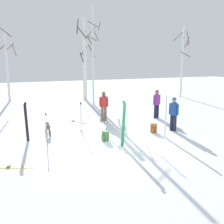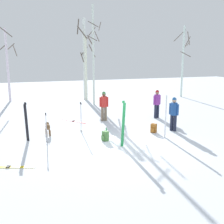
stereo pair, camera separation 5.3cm
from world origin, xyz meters
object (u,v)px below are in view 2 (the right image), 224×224
at_px(person_0, 104,104).
at_px(birch_tree_6, 183,60).
at_px(dog, 48,127).
at_px(ski_pair_planted_2, 26,122).
at_px(birch_tree_3, 84,58).
at_px(birch_tree_4, 86,67).
at_px(ski_pair_planted_1, 166,117).
at_px(ski_pair_lying_0, 9,167).
at_px(ski_poles_0, 46,127).
at_px(ski_pair_lying_1, 74,121).
at_px(backpack_1, 105,136).
at_px(person_2, 157,102).
at_px(ski_pair_planted_0, 123,124).
at_px(water_bottle_0, 106,130).
at_px(backpack_0, 154,128).
at_px(birch_tree_2, 8,63).
at_px(ski_poles_1, 81,117).
at_px(birch_tree_5, 93,54).
at_px(person_1, 174,112).

distance_m(person_0, birch_tree_6, 11.86).
distance_m(dog, ski_pair_planted_2, 1.25).
bearing_deg(birch_tree_3, birch_tree_4, -84.25).
relative_size(ski_pair_planted_1, birch_tree_3, 0.30).
relative_size(ski_pair_lying_0, ski_poles_0, 1.25).
bearing_deg(ski_pair_lying_1, backpack_1, -81.72).
relative_size(birch_tree_3, birch_tree_6, 1.07).
distance_m(person_2, birch_tree_3, 9.09).
distance_m(person_0, birch_tree_3, 8.44).
bearing_deg(person_0, ski_pair_planted_0, -97.77).
bearing_deg(water_bottle_0, backpack_0, -17.09).
bearing_deg(ski_pair_planted_2, birch_tree_2, 94.24).
xyz_separation_m(ski_pair_lying_0, birch_tree_6, (14.68, 11.97, 3.32)).
bearing_deg(birch_tree_6, birch_tree_3, 170.87).
bearing_deg(ski_poles_1, birch_tree_5, 69.65).
bearing_deg(ski_pair_planted_2, person_1, -5.97).
relative_size(backpack_1, birch_tree_6, 0.07).
relative_size(person_0, birch_tree_6, 0.27).
bearing_deg(birch_tree_3, ski_poles_0, -111.68).
height_order(ski_pair_lying_0, backpack_1, backpack_1).
xyz_separation_m(person_2, ski_pair_planted_2, (-7.62, -2.10, -0.11)).
bearing_deg(birch_tree_2, person_0, -60.14).
relative_size(birch_tree_3, birch_tree_4, 1.27).
bearing_deg(birch_tree_6, ski_pair_lying_1, -151.26).
relative_size(ski_pair_lying_0, backpack_1, 3.84).
height_order(dog, backpack_1, dog).
relative_size(ski_poles_1, water_bottle_0, 5.32).
bearing_deg(person_1, backpack_0, 177.22).
xyz_separation_m(ski_pair_planted_2, water_bottle_0, (3.71, 0.00, -0.73)).
height_order(person_1, backpack_1, person_1).
relative_size(dog, backpack_0, 2.04).
distance_m(person_1, ski_pair_planted_2, 7.06).
bearing_deg(birch_tree_6, ski_pair_planted_1, -126.50).
xyz_separation_m(backpack_0, birch_tree_5, (-0.67, 8.48, 3.60)).
bearing_deg(birch_tree_2, ski_pair_lying_0, -89.41).
xyz_separation_m(person_1, ski_pair_planted_0, (-3.26, -1.37, -0.02)).
height_order(ski_pair_lying_0, birch_tree_3, birch_tree_3).
bearing_deg(water_bottle_0, ski_pair_planted_1, -34.24).
height_order(person_0, birch_tree_5, birch_tree_5).
xyz_separation_m(ski_poles_0, backpack_0, (5.16, 0.03, -0.51)).
xyz_separation_m(ski_pair_planted_2, ski_pair_lying_1, (2.69, 2.91, -0.86)).
xyz_separation_m(ski_poles_0, water_bottle_0, (2.93, 0.71, -0.59)).
xyz_separation_m(dog, birch_tree_6, (12.99, 8.47, 2.94)).
height_order(person_0, ski_pair_planted_2, ski_pair_planted_2).
relative_size(backpack_0, birch_tree_2, 0.07).
relative_size(ski_poles_1, birch_tree_4, 0.28).
bearing_deg(ski_pair_planted_1, water_bottle_0, 145.76).
bearing_deg(person_1, birch_tree_5, 101.53).
xyz_separation_m(ski_pair_planted_2, ski_pair_lying_0, (-0.71, -2.87, -0.86)).
xyz_separation_m(person_2, backpack_1, (-4.34, -3.26, -0.77)).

